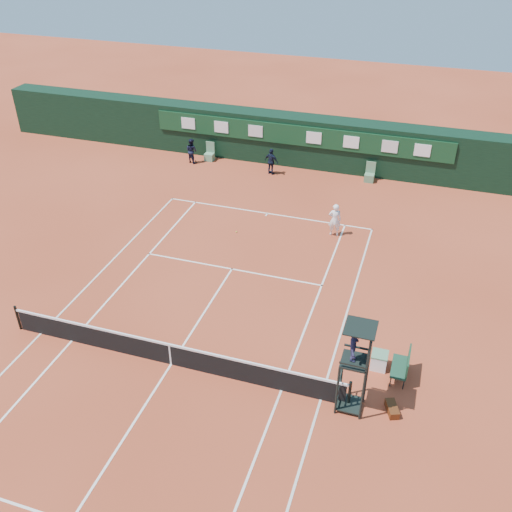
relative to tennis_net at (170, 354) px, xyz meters
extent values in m
plane|color=#B7482B|center=(0.00, 0.00, -0.51)|extent=(90.00, 90.00, 0.00)
cube|color=white|center=(0.00, 11.88, -0.50)|extent=(11.05, 0.08, 0.01)
cube|color=silver|center=(5.49, 0.00, -0.50)|extent=(0.08, 23.85, 0.01)
cube|color=silver|center=(-5.49, 0.00, -0.50)|extent=(0.08, 23.85, 0.01)
cube|color=silver|center=(4.12, 0.00, -0.50)|extent=(0.08, 23.85, 0.01)
cube|color=white|center=(-4.12, 0.00, -0.50)|extent=(0.08, 23.85, 0.01)
cube|color=white|center=(0.00, 6.40, -0.50)|extent=(8.31, 0.08, 0.01)
cube|color=white|center=(0.00, 0.00, -0.50)|extent=(0.08, 12.88, 0.01)
cube|color=silver|center=(0.00, 11.73, -0.50)|extent=(0.08, 0.30, 0.01)
cube|color=black|center=(0.00, 0.00, -0.06)|extent=(12.60, 0.04, 0.90)
cube|color=white|center=(0.00, 0.00, 0.42)|extent=(12.80, 0.06, 0.08)
cube|color=silver|center=(0.00, 0.00, -0.05)|extent=(0.06, 0.05, 0.92)
cylinder|color=black|center=(6.40, 0.00, 0.04)|extent=(0.10, 0.10, 1.10)
cylinder|color=black|center=(-6.40, 0.00, 0.04)|extent=(0.10, 0.10, 1.10)
cube|color=black|center=(0.00, 18.75, 0.99)|extent=(40.00, 1.50, 3.00)
cube|color=#103B1E|center=(0.00, 17.94, 1.59)|extent=(18.00, 0.10, 1.20)
cube|color=white|center=(-7.00, 17.87, 1.59)|extent=(0.90, 0.04, 0.70)
cube|color=white|center=(-4.80, 17.87, 1.59)|extent=(0.90, 0.04, 0.70)
cube|color=silver|center=(-2.60, 17.87, 1.59)|extent=(0.90, 0.04, 0.70)
cube|color=white|center=(1.00, 17.87, 1.59)|extent=(0.90, 0.04, 0.70)
cube|color=white|center=(3.20, 17.87, 1.59)|extent=(0.90, 0.04, 0.70)
cube|color=silver|center=(5.40, 17.87, 1.59)|extent=(0.90, 0.04, 0.70)
cube|color=white|center=(7.20, 17.87, 1.59)|extent=(0.90, 0.04, 0.70)
cube|color=#64996E|center=(-5.50, 17.45, -0.28)|extent=(0.55, 0.50, 0.46)
cube|color=#578662|center=(-5.50, 17.67, 0.29)|extent=(0.55, 0.06, 0.70)
cube|color=#57855D|center=(4.50, 17.45, -0.28)|extent=(0.55, 0.50, 0.46)
cube|color=#59885F|center=(4.50, 17.67, 0.29)|extent=(0.55, 0.06, 0.70)
cylinder|color=black|center=(6.04, -0.43, 0.49)|extent=(0.07, 0.07, 2.00)
cylinder|color=black|center=(6.04, 0.37, 0.49)|extent=(0.07, 0.07, 2.00)
cylinder|color=black|center=(6.84, -0.43, 0.49)|extent=(0.07, 0.07, 2.00)
cylinder|color=black|center=(6.84, 0.37, 0.49)|extent=(0.07, 0.07, 2.00)
cube|color=black|center=(6.44, -0.03, 1.53)|extent=(0.85, 0.85, 0.08)
cube|color=black|center=(6.84, -0.03, 1.94)|extent=(0.06, 0.85, 0.80)
cube|color=black|center=(6.44, -0.45, 1.74)|extent=(0.85, 0.05, 0.06)
cube|color=black|center=(6.44, 0.39, 1.74)|extent=(0.85, 0.05, 0.06)
cylinder|color=black|center=(6.84, -0.43, 2.39)|extent=(0.04, 0.04, 1.00)
cylinder|color=black|center=(6.84, 0.37, 2.39)|extent=(0.04, 0.04, 1.00)
cube|color=black|center=(6.49, -0.03, 2.89)|extent=(0.95, 0.95, 0.04)
cube|color=black|center=(6.44, -0.03, -0.36)|extent=(0.80, 0.80, 0.05)
cube|color=black|center=(6.04, -0.03, -0.11)|extent=(0.04, 0.80, 0.04)
cube|color=black|center=(6.04, -0.03, 0.29)|extent=(0.04, 0.80, 0.04)
cube|color=black|center=(6.04, -0.03, 0.69)|extent=(0.04, 0.80, 0.04)
cube|color=black|center=(6.04, -0.03, 1.09)|extent=(0.04, 0.80, 0.04)
imported|color=#1C1A34|center=(6.39, -0.03, 2.21)|extent=(0.47, 0.82, 1.28)
cube|color=#193E2B|center=(7.83, 1.88, -0.06)|extent=(0.55, 1.20, 0.08)
cube|color=#173923|center=(8.08, 1.88, 0.29)|extent=(0.06, 1.20, 0.60)
cylinder|color=black|center=(7.61, 1.33, -0.30)|extent=(0.04, 0.04, 0.41)
cylinder|color=black|center=(8.05, 1.33, -0.30)|extent=(0.04, 0.04, 0.41)
cylinder|color=black|center=(7.61, 2.43, -0.30)|extent=(0.04, 0.04, 0.41)
cylinder|color=black|center=(8.05, 2.43, -0.30)|extent=(0.04, 0.04, 0.41)
cube|color=black|center=(7.80, 0.19, -0.37)|extent=(0.56, 0.78, 0.27)
cube|color=white|center=(7.10, 2.14, -0.21)|extent=(0.55, 0.55, 0.60)
cube|color=#598864|center=(7.10, 2.14, 0.11)|extent=(0.57, 0.57, 0.05)
sphere|color=#C7D832|center=(-0.90, 9.53, -0.47)|extent=(0.07, 0.07, 0.07)
imported|color=white|center=(3.75, 10.78, 0.34)|extent=(0.68, 0.50, 1.70)
imported|color=black|center=(-6.41, 16.82, 0.26)|extent=(0.91, 0.81, 1.54)
imported|color=black|center=(-1.23, 16.69, 0.28)|extent=(1.00, 0.66, 1.59)
camera|label=1|loc=(7.54, -13.42, 13.88)|focal=40.00mm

